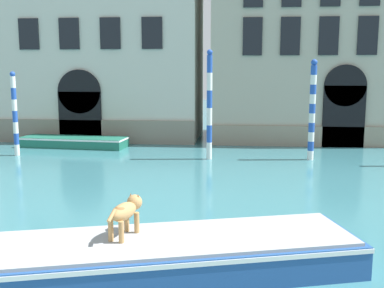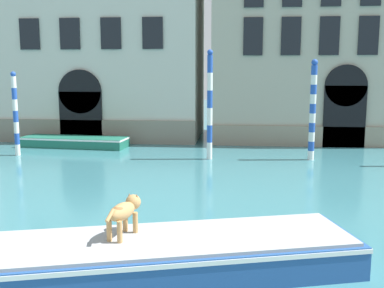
{
  "view_description": "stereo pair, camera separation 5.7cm",
  "coord_description": "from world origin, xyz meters",
  "px_view_note": "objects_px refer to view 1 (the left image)",
  "views": [
    {
      "loc": [
        4.97,
        -0.75,
        3.55
      ],
      "look_at": [
        3.57,
        14.02,
        1.2
      ],
      "focal_mm": 42.0,
      "sensor_mm": 36.0,
      "label": 1
    },
    {
      "loc": [
        5.03,
        -0.75,
        3.55
      ],
      "look_at": [
        3.57,
        14.02,
        1.2
      ],
      "focal_mm": 42.0,
      "sensor_mm": 36.0,
      "label": 2
    }
  ],
  "objects_px": {
    "dog_on_deck": "(126,211)",
    "mooring_pole_0": "(312,110)",
    "mooring_pole_3": "(209,105)",
    "mooring_pole_4": "(15,114)",
    "boat_moored_near_palazzo": "(74,142)",
    "boat_foreground": "(146,256)"
  },
  "relations": [
    {
      "from": "mooring_pole_0",
      "to": "mooring_pole_4",
      "type": "height_order",
      "value": "mooring_pole_0"
    },
    {
      "from": "boat_foreground",
      "to": "mooring_pole_4",
      "type": "distance_m",
      "value": 13.63
    },
    {
      "from": "boat_moored_near_palazzo",
      "to": "mooring_pole_3",
      "type": "height_order",
      "value": "mooring_pole_3"
    },
    {
      "from": "mooring_pole_4",
      "to": "mooring_pole_3",
      "type": "bearing_deg",
      "value": -0.38
    },
    {
      "from": "mooring_pole_3",
      "to": "mooring_pole_4",
      "type": "height_order",
      "value": "mooring_pole_3"
    },
    {
      "from": "boat_foreground",
      "to": "mooring_pole_3",
      "type": "height_order",
      "value": "mooring_pole_3"
    },
    {
      "from": "boat_foreground",
      "to": "boat_moored_near_palazzo",
      "type": "bearing_deg",
      "value": 99.1
    },
    {
      "from": "dog_on_deck",
      "to": "mooring_pole_0",
      "type": "height_order",
      "value": "mooring_pole_0"
    },
    {
      "from": "boat_moored_near_palazzo",
      "to": "dog_on_deck",
      "type": "bearing_deg",
      "value": -61.12
    },
    {
      "from": "dog_on_deck",
      "to": "mooring_pole_0",
      "type": "relative_size",
      "value": 0.25
    },
    {
      "from": "mooring_pole_4",
      "to": "dog_on_deck",
      "type": "bearing_deg",
      "value": -55.4
    },
    {
      "from": "boat_foreground",
      "to": "mooring_pole_0",
      "type": "distance_m",
      "value": 12.28
    },
    {
      "from": "mooring_pole_0",
      "to": "mooring_pole_4",
      "type": "relative_size",
      "value": 1.13
    },
    {
      "from": "mooring_pole_3",
      "to": "mooring_pole_4",
      "type": "xyz_separation_m",
      "value": [
        -8.37,
        0.06,
        -0.44
      ]
    },
    {
      "from": "mooring_pole_3",
      "to": "mooring_pole_4",
      "type": "distance_m",
      "value": 8.38
    },
    {
      "from": "mooring_pole_0",
      "to": "boat_moored_near_palazzo",
      "type": "bearing_deg",
      "value": 168.37
    },
    {
      "from": "dog_on_deck",
      "to": "mooring_pole_4",
      "type": "height_order",
      "value": "mooring_pole_4"
    },
    {
      "from": "dog_on_deck",
      "to": "mooring_pole_0",
      "type": "distance_m",
      "value": 12.21
    },
    {
      "from": "dog_on_deck",
      "to": "mooring_pole_4",
      "type": "xyz_separation_m",
      "value": [
        -7.49,
        10.86,
        0.71
      ]
    },
    {
      "from": "mooring_pole_0",
      "to": "mooring_pole_3",
      "type": "distance_m",
      "value": 4.19
    },
    {
      "from": "boat_foreground",
      "to": "mooring_pole_4",
      "type": "height_order",
      "value": "mooring_pole_4"
    },
    {
      "from": "boat_foreground",
      "to": "dog_on_deck",
      "type": "bearing_deg",
      "value": 142.26
    }
  ]
}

